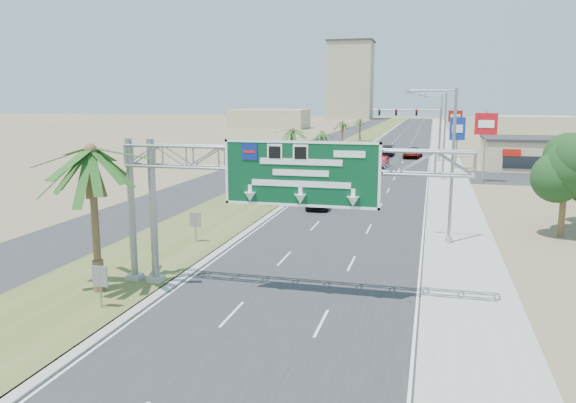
{
  "coord_description": "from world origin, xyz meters",
  "views": [
    {
      "loc": [
        6.2,
        -14.97,
        9.33
      ],
      "look_at": [
        -0.77,
        12.14,
        4.2
      ],
      "focal_mm": 35.0,
      "sensor_mm": 36.0,
      "label": 1
    }
  ],
  "objects_px": {
    "car_mid_lane": "(381,162)",
    "signal_mast": "(426,129)",
    "car_right_lane": "(413,153)",
    "car_far": "(387,151)",
    "pole_sign_blue": "(457,131)",
    "pole_sign_red_near": "(486,127)",
    "store_building": "(554,155)",
    "pole_sign_red_far": "(455,120)",
    "car_left_lane": "(320,199)",
    "palm_near": "(91,151)",
    "sign_gantry": "(270,170)"
  },
  "relations": [
    {
      "from": "signal_mast",
      "to": "car_left_lane",
      "type": "distance_m",
      "value": 41.04
    },
    {
      "from": "palm_near",
      "to": "car_left_lane",
      "type": "bearing_deg",
      "value": 75.52
    },
    {
      "from": "car_right_lane",
      "to": "pole_sign_red_near",
      "type": "height_order",
      "value": "pole_sign_red_near"
    },
    {
      "from": "store_building",
      "to": "pole_sign_red_near",
      "type": "bearing_deg",
      "value": -124.4
    },
    {
      "from": "pole_sign_red_far",
      "to": "car_far",
      "type": "bearing_deg",
      "value": 175.35
    },
    {
      "from": "car_mid_lane",
      "to": "signal_mast",
      "type": "bearing_deg",
      "value": 61.14
    },
    {
      "from": "store_building",
      "to": "car_far",
      "type": "relative_size",
      "value": 3.23
    },
    {
      "from": "pole_sign_red_far",
      "to": "store_building",
      "type": "bearing_deg",
      "value": -43.62
    },
    {
      "from": "signal_mast",
      "to": "car_right_lane",
      "type": "relative_size",
      "value": 1.74
    },
    {
      "from": "palm_near",
      "to": "car_left_lane",
      "type": "relative_size",
      "value": 1.72
    },
    {
      "from": "palm_near",
      "to": "car_right_lane",
      "type": "distance_m",
      "value": 69.94
    },
    {
      "from": "pole_sign_blue",
      "to": "pole_sign_red_far",
      "type": "height_order",
      "value": "pole_sign_red_far"
    },
    {
      "from": "store_building",
      "to": "pole_sign_red_near",
      "type": "height_order",
      "value": "pole_sign_red_near"
    },
    {
      "from": "car_mid_lane",
      "to": "car_far",
      "type": "height_order",
      "value": "car_far"
    },
    {
      "from": "sign_gantry",
      "to": "signal_mast",
      "type": "distance_m",
      "value": 62.37
    },
    {
      "from": "car_far",
      "to": "pole_sign_red_near",
      "type": "distance_m",
      "value": 30.88
    },
    {
      "from": "palm_near",
      "to": "pole_sign_red_near",
      "type": "xyz_separation_m",
      "value": [
        21.09,
        43.23,
        -0.73
      ]
    },
    {
      "from": "car_left_lane",
      "to": "palm_near",
      "type": "bearing_deg",
      "value": -106.21
    },
    {
      "from": "pole_sign_red_near",
      "to": "pole_sign_red_far",
      "type": "distance_m",
      "value": 26.78
    },
    {
      "from": "palm_near",
      "to": "car_right_lane",
      "type": "height_order",
      "value": "palm_near"
    },
    {
      "from": "palm_near",
      "to": "car_left_lane",
      "type": "xyz_separation_m",
      "value": [
        6.19,
        23.96,
        -6.11
      ]
    },
    {
      "from": "palm_near",
      "to": "car_mid_lane",
      "type": "height_order",
      "value": "palm_near"
    },
    {
      "from": "signal_mast",
      "to": "car_left_lane",
      "type": "xyz_separation_m",
      "value": [
        -8.18,
        -40.02,
        -4.02
      ]
    },
    {
      "from": "pole_sign_red_near",
      "to": "car_right_lane",
      "type": "bearing_deg",
      "value": 108.88
    },
    {
      "from": "signal_mast",
      "to": "store_building",
      "type": "bearing_deg",
      "value": -19.54
    },
    {
      "from": "palm_near",
      "to": "store_building",
      "type": "bearing_deg",
      "value": 61.72
    },
    {
      "from": "store_building",
      "to": "pole_sign_blue",
      "type": "distance_m",
      "value": 13.35
    },
    {
      "from": "store_building",
      "to": "car_right_lane",
      "type": "distance_m",
      "value": 21.57
    },
    {
      "from": "palm_near",
      "to": "car_mid_lane",
      "type": "bearing_deg",
      "value": 81.04
    },
    {
      "from": "store_building",
      "to": "pole_sign_red_far",
      "type": "distance_m",
      "value": 17.73
    },
    {
      "from": "store_building",
      "to": "pole_sign_red_near",
      "type": "relative_size",
      "value": 2.25
    },
    {
      "from": "car_far",
      "to": "pole_sign_red_far",
      "type": "height_order",
      "value": "pole_sign_red_far"
    },
    {
      "from": "sign_gantry",
      "to": "car_far",
      "type": "bearing_deg",
      "value": 89.97
    },
    {
      "from": "pole_sign_blue",
      "to": "pole_sign_red_near",
      "type": "bearing_deg",
      "value": -78.0
    },
    {
      "from": "car_right_lane",
      "to": "sign_gantry",
      "type": "bearing_deg",
      "value": -90.1
    },
    {
      "from": "signal_mast",
      "to": "pole_sign_red_far",
      "type": "distance_m",
      "value": 7.45
    },
    {
      "from": "pole_sign_red_near",
      "to": "pole_sign_red_far",
      "type": "relative_size",
      "value": 1.03
    },
    {
      "from": "pole_sign_red_far",
      "to": "pole_sign_blue",
      "type": "bearing_deg",
      "value": -90.66
    },
    {
      "from": "palm_near",
      "to": "car_left_lane",
      "type": "distance_m",
      "value": 25.49
    },
    {
      "from": "car_left_lane",
      "to": "car_far",
      "type": "bearing_deg",
      "value": 85.84
    },
    {
      "from": "signal_mast",
      "to": "car_mid_lane",
      "type": "xyz_separation_m",
      "value": [
        -5.69,
        -8.87,
        -4.1
      ]
    },
    {
      "from": "car_right_lane",
      "to": "car_far",
      "type": "height_order",
      "value": "car_right_lane"
    },
    {
      "from": "signal_mast",
      "to": "car_right_lane",
      "type": "height_order",
      "value": "signal_mast"
    },
    {
      "from": "palm_near",
      "to": "pole_sign_blue",
      "type": "distance_m",
      "value": 58.25
    },
    {
      "from": "signal_mast",
      "to": "car_far",
      "type": "bearing_deg",
      "value": 132.38
    },
    {
      "from": "car_mid_lane",
      "to": "car_right_lane",
      "type": "distance_m",
      "value": 13.97
    },
    {
      "from": "car_mid_lane",
      "to": "pole_sign_red_far",
      "type": "distance_m",
      "value": 18.66
    },
    {
      "from": "store_building",
      "to": "car_mid_lane",
      "type": "distance_m",
      "value": 22.74
    },
    {
      "from": "sign_gantry",
      "to": "car_left_lane",
      "type": "distance_m",
      "value": 22.73
    },
    {
      "from": "pole_sign_blue",
      "to": "signal_mast",
      "type": "bearing_deg",
      "value": 115.4
    }
  ]
}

